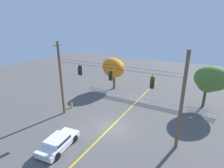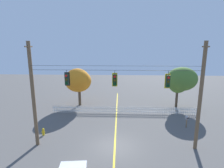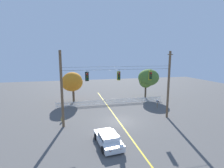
{
  "view_description": "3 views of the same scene",
  "coord_description": "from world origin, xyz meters",
  "views": [
    {
      "loc": [
        8.29,
        -14.7,
        10.85
      ],
      "look_at": [
        -0.28,
        0.76,
        4.8
      ],
      "focal_mm": 28.14,
      "sensor_mm": 36.0,
      "label": 1
    },
    {
      "loc": [
        0.36,
        -14.0,
        8.55
      ],
      "look_at": [
        -0.27,
        0.35,
        5.52
      ],
      "focal_mm": 28.27,
      "sensor_mm": 36.0,
      "label": 2
    },
    {
      "loc": [
        -5.66,
        -19.87,
        8.35
      ],
      "look_at": [
        -0.82,
        0.41,
        4.89
      ],
      "focal_mm": 26.93,
      "sensor_mm": 36.0,
      "label": 3
    }
  ],
  "objects": [
    {
      "name": "signal_support_span",
      "position": [
        0.0,
        -0.0,
        4.58
      ],
      "size": [
        14.1,
        1.1,
        9.02
      ],
      "color": "brown",
      "rests_on": "ground"
    },
    {
      "name": "lane_centerline_stripe",
      "position": [
        0.0,
        0.0,
        0.0
      ],
      "size": [
        0.16,
        36.0,
        0.01
      ],
      "primitive_type": "cube",
      "color": "gold",
      "rests_on": "ground"
    },
    {
      "name": "fire_hydrant",
      "position": [
        -7.1,
        1.69,
        0.37
      ],
      "size": [
        0.38,
        0.22,
        0.76
      ],
      "color": "gold",
      "rests_on": "ground"
    },
    {
      "name": "roadside_mailbox",
      "position": [
        7.62,
        4.03,
        1.05
      ],
      "size": [
        0.25,
        0.44,
        1.3
      ],
      "color": "brown",
      "rests_on": "ground"
    },
    {
      "name": "traffic_signal_northbound_secondary",
      "position": [
        4.23,
        0.01,
        5.86
      ],
      "size": [
        0.43,
        0.38,
        1.47
      ],
      "color": "black"
    },
    {
      "name": "traffic_signal_eastbound_side",
      "position": [
        -3.96,
        0.01,
        5.97
      ],
      "size": [
        0.43,
        0.38,
        1.32
      ],
      "color": "black"
    },
    {
      "name": "traffic_signal_westbound_side",
      "position": [
        -0.03,
        0.01,
        5.94
      ],
      "size": [
        0.43,
        0.38,
        1.36
      ],
      "color": "black"
    },
    {
      "name": "autumn_maple_near_fence",
      "position": [
        -5.71,
        10.96,
        3.81
      ],
      "size": [
        3.88,
        3.74,
        5.56
      ],
      "color": "brown",
      "rests_on": "ground"
    },
    {
      "name": "ground",
      "position": [
        0.0,
        0.0,
        0.0
      ],
      "size": [
        80.0,
        80.0,
        0.0
      ],
      "primitive_type": "plane",
      "color": "#565451"
    },
    {
      "name": "autumn_maple_mid",
      "position": [
        8.95,
        10.67,
        4.0
      ],
      "size": [
        4.2,
        3.41,
        5.84
      ],
      "color": "#473828",
      "rests_on": "ground"
    },
    {
      "name": "white_picket_fence",
      "position": [
        0.91,
        7.8,
        0.5
      ],
      "size": [
        18.7,
        0.06,
        1.0
      ],
      "color": "white",
      "rests_on": "ground"
    }
  ]
}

